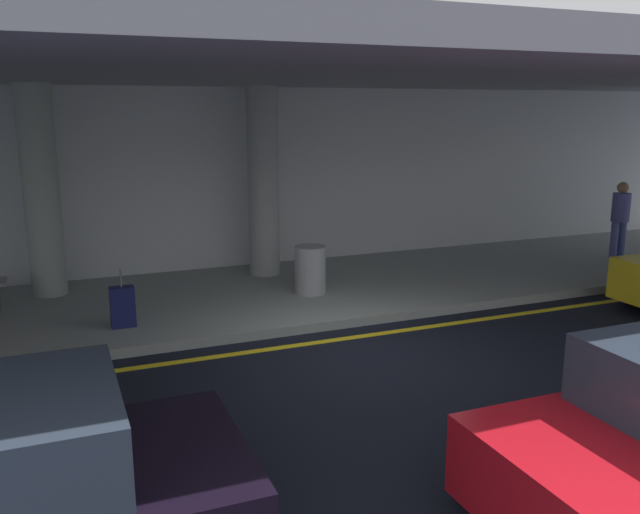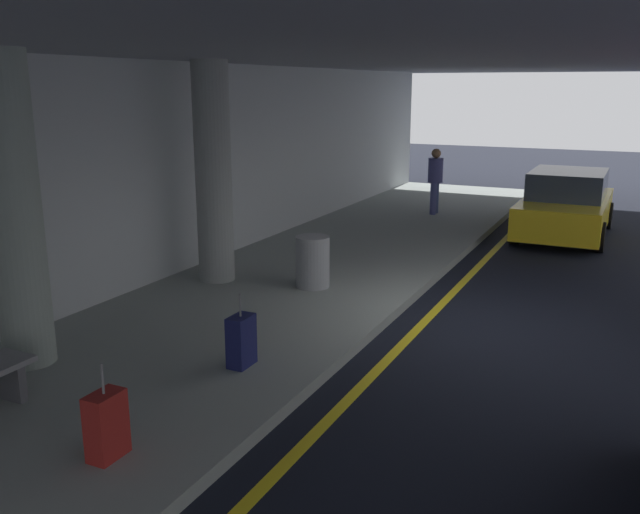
# 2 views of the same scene
# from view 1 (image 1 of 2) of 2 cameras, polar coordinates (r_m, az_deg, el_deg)

# --- Properties ---
(ground_plane) EXTENTS (60.00, 60.00, 0.00)m
(ground_plane) POSITION_cam_1_polar(r_m,az_deg,el_deg) (9.60, 3.22, -8.10)
(ground_plane) COLOR black
(sidewalk) EXTENTS (26.00, 4.20, 0.15)m
(sidewalk) POSITION_cam_1_polar(r_m,az_deg,el_deg) (12.30, -2.98, -3.02)
(sidewalk) COLOR gray
(sidewalk) RESTS_ON ground
(lane_stripe_yellow) EXTENTS (26.00, 0.14, 0.01)m
(lane_stripe_yellow) POSITION_cam_1_polar(r_m,az_deg,el_deg) (10.08, 1.81, -7.01)
(lane_stripe_yellow) COLOR yellow
(lane_stripe_yellow) RESTS_ON ground
(support_column_left_mid) EXTENTS (0.60, 0.60, 3.65)m
(support_column_left_mid) POSITION_cam_1_polar(r_m,az_deg,el_deg) (12.50, -22.71, 5.15)
(support_column_left_mid) COLOR gray
(support_column_left_mid) RESTS_ON sidewalk
(support_column_center) EXTENTS (0.60, 0.60, 3.65)m
(support_column_center) POSITION_cam_1_polar(r_m,az_deg,el_deg) (13.09, -4.87, 6.38)
(support_column_center) COLOR gray
(support_column_center) RESTS_ON sidewalk
(ceiling_overhang) EXTENTS (28.00, 13.20, 0.30)m
(ceiling_overhang) POSITION_cam_1_polar(r_m,az_deg,el_deg) (11.39, -2.35, 15.43)
(ceiling_overhang) COLOR gray
(ceiling_overhang) RESTS_ON support_column_far_left
(terminal_back_wall) EXTENTS (26.00, 0.30, 3.80)m
(terminal_back_wall) POSITION_cam_1_polar(r_m,az_deg,el_deg) (14.07, -6.12, 6.48)
(terminal_back_wall) COLOR #B3B9BC
(terminal_back_wall) RESTS_ON ground
(traveler_with_luggage) EXTENTS (0.38, 0.38, 1.68)m
(traveler_with_luggage) POSITION_cam_1_polar(r_m,az_deg,el_deg) (15.94, 24.26, 3.30)
(traveler_with_luggage) COLOR #4F5497
(traveler_with_luggage) RESTS_ON sidewalk
(suitcase_upright_primary) EXTENTS (0.36, 0.22, 0.90)m
(suitcase_upright_primary) POSITION_cam_1_polar(r_m,az_deg,el_deg) (10.52, -16.50, -4.09)
(suitcase_upright_primary) COLOR #161A4C
(suitcase_upright_primary) RESTS_ON sidewalk
(trash_bin_steel) EXTENTS (0.56, 0.56, 0.85)m
(trash_bin_steel) POSITION_cam_1_polar(r_m,az_deg,el_deg) (11.88, -0.84, -1.09)
(trash_bin_steel) COLOR gray
(trash_bin_steel) RESTS_ON sidewalk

